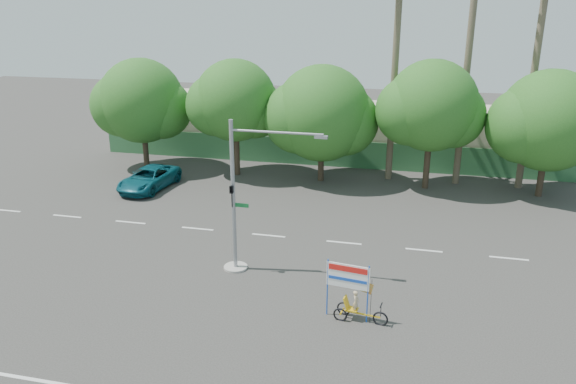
# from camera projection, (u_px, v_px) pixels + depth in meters

# --- Properties ---
(ground) EXTENTS (120.00, 120.00, 0.00)m
(ground) POSITION_uv_depth(u_px,v_px,m) (264.00, 320.00, 21.81)
(ground) COLOR #33302D
(ground) RESTS_ON ground
(fence) EXTENTS (38.00, 0.08, 2.00)m
(fence) POSITION_uv_depth(u_px,v_px,m) (343.00, 154.00, 41.25)
(fence) COLOR #336B3D
(fence) RESTS_ON ground
(building_left) EXTENTS (12.00, 8.00, 4.00)m
(building_left) POSITION_uv_depth(u_px,v_px,m) (233.00, 122.00, 47.23)
(building_left) COLOR beige
(building_left) RESTS_ON ground
(building_right) EXTENTS (14.00, 8.00, 3.60)m
(building_right) POSITION_uv_depth(u_px,v_px,m) (454.00, 135.00, 43.39)
(building_right) COLOR beige
(building_right) RESTS_ON ground
(tree_far_left) EXTENTS (7.14, 6.00, 7.96)m
(tree_far_left) POSITION_uv_depth(u_px,v_px,m) (141.00, 104.00, 39.85)
(tree_far_left) COLOR #473828
(tree_far_left) RESTS_ON ground
(tree_left) EXTENTS (6.66, 5.60, 8.07)m
(tree_left) POSITION_uv_depth(u_px,v_px,m) (235.00, 103.00, 38.23)
(tree_left) COLOR #473828
(tree_left) RESTS_ON ground
(tree_center) EXTENTS (7.62, 6.40, 7.85)m
(tree_center) POSITION_uv_depth(u_px,v_px,m) (321.00, 116.00, 37.13)
(tree_center) COLOR #473828
(tree_center) RESTS_ON ground
(tree_right) EXTENTS (6.90, 5.80, 8.36)m
(tree_right) POSITION_uv_depth(u_px,v_px,m) (431.00, 109.00, 35.35)
(tree_right) COLOR #473828
(tree_right) RESTS_ON ground
(tree_far_right) EXTENTS (7.38, 6.20, 7.94)m
(tree_far_right) POSITION_uv_depth(u_px,v_px,m) (548.00, 124.00, 34.03)
(tree_far_right) COLOR #473828
(tree_far_right) RESTS_ON ground
(palm_tall) EXTENTS (3.73, 3.79, 17.45)m
(palm_tall) POSITION_uv_depth(u_px,v_px,m) (472.00, 22.00, 34.58)
(palm_tall) COLOR #70604C
(palm_tall) RESTS_ON ground
(palm_mid) EXTENTS (3.73, 3.79, 15.45)m
(palm_mid) POSITION_uv_depth(u_px,v_px,m) (539.00, 41.00, 34.06)
(palm_mid) COLOR #70604C
(palm_mid) RESTS_ON ground
(palm_short) EXTENTS (3.73, 3.79, 14.45)m
(palm_short) POSITION_uv_depth(u_px,v_px,m) (396.00, 47.00, 36.08)
(palm_short) COLOR #70604C
(palm_short) RESTS_ON ground
(traffic_signal) EXTENTS (4.72, 1.10, 7.00)m
(traffic_signal) POSITION_uv_depth(u_px,v_px,m) (240.00, 210.00, 24.99)
(traffic_signal) COLOR gray
(traffic_signal) RESTS_ON ground
(trike_billboard) EXTENTS (2.47, 0.74, 2.45)m
(trike_billboard) POSITION_uv_depth(u_px,v_px,m) (353.00, 297.00, 21.57)
(trike_billboard) COLOR black
(trike_billboard) RESTS_ON ground
(pickup_truck) EXTENTS (2.83, 5.28, 1.41)m
(pickup_truck) POSITION_uv_depth(u_px,v_px,m) (149.00, 178.00, 36.65)
(pickup_truck) COLOR #0D515F
(pickup_truck) RESTS_ON ground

